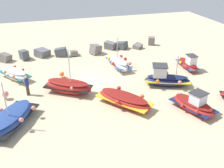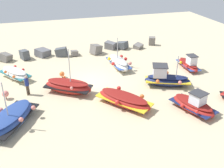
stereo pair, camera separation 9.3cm
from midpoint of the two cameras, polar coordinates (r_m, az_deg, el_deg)
name	(u,v)px [view 2 (the right image)]	position (r m, az deg, el deg)	size (l,w,h in m)	color
ground_plane	(91,82)	(24.10, -4.53, 0.52)	(51.25, 51.25, 0.00)	beige
fishing_boat_0	(68,86)	(22.19, -9.35, -0.51)	(4.22, 3.47, 3.91)	maroon
fishing_boat_1	(166,79)	(23.59, 11.77, 1.11)	(4.31, 3.01, 2.85)	navy
fishing_boat_2	(118,63)	(26.79, 1.51, 4.61)	(2.07, 3.96, 3.08)	white
fishing_boat_3	(11,118)	(19.15, -20.81, -6.97)	(3.84, 4.82, 3.39)	#2D4C9E
fishing_boat_4	(189,64)	(27.66, 16.34, 4.16)	(1.70, 3.38, 1.61)	maroon
fishing_boat_5	(15,74)	(25.96, -20.16, 2.11)	(3.13, 3.66, 1.02)	white
fishing_boat_6	(124,100)	(20.15, 2.71, -3.40)	(4.00, 4.56, 1.00)	maroon
fishing_boat_8	(194,105)	(20.36, 17.36, -4.28)	(2.60, 3.85, 1.65)	maroon
person_walking	(27,84)	(22.47, -17.80, -0.01)	(0.32, 0.32, 1.70)	brown
breakwater_rocks	(67,51)	(30.80, -9.72, 7.03)	(20.88, 2.64, 1.31)	#4C5156
mooring_buoy_0	(5,94)	(22.64, -21.96, -1.99)	(0.53, 0.53, 0.73)	#3F3F42
mooring_buoy_1	(62,74)	(25.10, -10.67, 2.16)	(0.47, 0.47, 0.61)	#3F3F42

